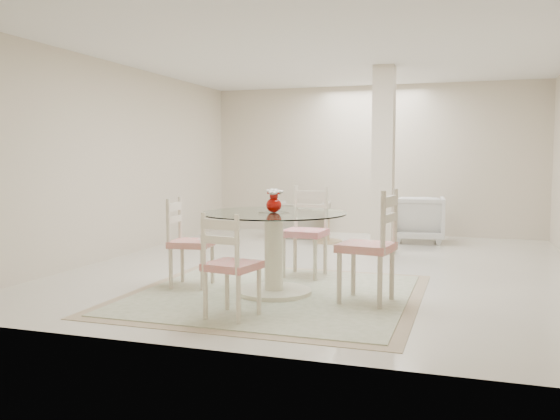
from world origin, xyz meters
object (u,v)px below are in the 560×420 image
(recliner_taupe, at_px, (302,220))
(side_table, at_px, (327,228))
(dining_table, at_px, (274,253))
(dining_chair_north, at_px, (307,224))
(dining_chair_west, at_px, (186,236))
(dining_chair_east, at_px, (374,238))
(dining_chair_south, at_px, (228,258))
(column, at_px, (383,161))
(red_vase, at_px, (274,201))
(armchair_white, at_px, (418,219))

(recliner_taupe, xyz_separation_m, side_table, (0.58, -0.51, -0.07))
(dining_table, xyz_separation_m, dining_chair_north, (0.06, 1.02, 0.18))
(dining_chair_west, bearing_deg, dining_chair_east, -100.40)
(dining_chair_south, bearing_deg, dining_chair_east, -128.88)
(column, bearing_deg, dining_chair_south, -100.30)
(red_vase, bearing_deg, armchair_white, 76.47)
(dining_table, xyz_separation_m, dining_chair_south, (-0.07, -1.01, 0.11))
(dining_chair_north, height_order, recliner_taupe, dining_chair_north)
(dining_table, xyz_separation_m, dining_chair_west, (-1.02, 0.05, 0.13))
(dining_chair_south, relative_size, recliner_taupe, 1.08)
(dining_chair_east, relative_size, dining_chair_north, 1.03)
(dining_chair_south, bearing_deg, recliner_taupe, -70.40)
(dining_chair_west, relative_size, dining_chair_south, 1.04)
(dining_chair_north, bearing_deg, red_vase, -89.91)
(dining_chair_east, bearing_deg, dining_chair_south, -40.83)
(column, relative_size, recliner_taupe, 2.85)
(dining_chair_east, height_order, armchair_white, dining_chair_east)
(dining_chair_east, xyz_separation_m, dining_chair_south, (-1.10, -0.94, -0.10))
(dining_table, bearing_deg, dining_chair_north, 86.38)
(dining_chair_south, bearing_deg, red_vase, -83.63)
(dining_chair_west, bearing_deg, recliner_taupe, -8.07)
(dining_chair_east, distance_m, armchair_white, 4.47)
(dining_chair_south, bearing_deg, dining_chair_west, -37.96)
(red_vase, xyz_separation_m, dining_chair_north, (0.06, 1.02, -0.35))
(dining_chair_west, distance_m, recliner_taupe, 4.30)
(dining_chair_north, bearing_deg, dining_table, -89.95)
(armchair_white, relative_size, side_table, 1.61)
(dining_table, relative_size, dining_chair_west, 1.38)
(dining_chair_north, distance_m, dining_chair_south, 2.04)
(dining_chair_south, xyz_separation_m, side_table, (-0.29, 4.85, -0.30))
(dining_chair_west, xyz_separation_m, side_table, (0.66, 3.78, -0.32))
(recliner_taupe, distance_m, side_table, 0.77)
(red_vase, bearing_deg, dining_chair_west, 177.08)
(armchair_white, bearing_deg, column, 68.98)
(column, height_order, red_vase, column)
(dining_chair_west, xyz_separation_m, armchair_white, (2.07, 4.34, -0.17))
(red_vase, bearing_deg, side_table, 95.34)
(dining_chair_north, xyz_separation_m, dining_chair_west, (-1.08, -0.97, -0.05))
(side_table, bearing_deg, dining_chair_west, -99.89)
(dining_table, relative_size, dining_chair_north, 1.25)
(dining_table, xyz_separation_m, armchair_white, (1.06, 4.39, -0.05))
(column, bearing_deg, armchair_white, 73.96)
(dining_chair_east, relative_size, dining_chair_west, 1.14)
(dining_chair_north, distance_m, armchair_white, 3.52)
(dining_chair_west, bearing_deg, armchair_white, -32.48)
(column, bearing_deg, dining_chair_west, -119.55)
(dining_table, xyz_separation_m, red_vase, (0.00, -0.00, 0.53))
(column, xyz_separation_m, dining_chair_west, (-1.68, -2.96, -0.79))
(column, height_order, dining_chair_south, column)
(red_vase, relative_size, recliner_taupe, 0.25)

